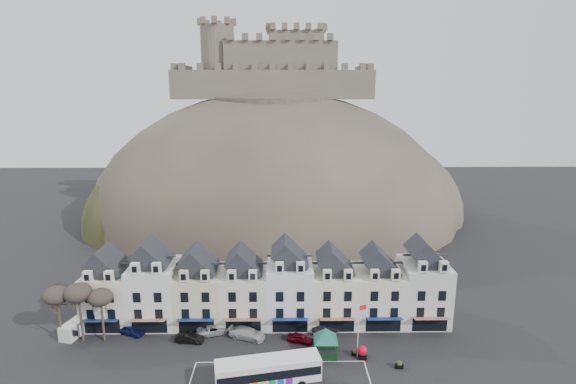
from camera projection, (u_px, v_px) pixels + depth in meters
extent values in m
cube|color=silver|center=(280.00, 380.00, 55.05)|extent=(22.00, 7.50, 0.01)
cube|color=#EEE7CE|center=(111.00, 297.00, 68.17)|extent=(6.80, 8.00, 8.00)
cube|color=black|center=(108.00, 265.00, 66.97)|extent=(6.80, 5.76, 2.80)
cube|color=#EEE7CE|center=(88.00, 276.00, 63.52)|extent=(1.20, 0.80, 1.60)
cube|color=#EEE7CE|center=(109.00, 276.00, 63.56)|extent=(1.20, 0.80, 1.60)
cube|color=black|center=(102.00, 326.00, 64.87)|extent=(5.10, 0.06, 2.20)
cube|color=navy|center=(100.00, 321.00, 63.92)|extent=(5.10, 1.29, 0.43)
cube|color=white|center=(156.00, 293.00, 68.11)|extent=(6.80, 8.00, 9.20)
cube|color=black|center=(153.00, 257.00, 66.78)|extent=(6.80, 5.76, 2.80)
cube|color=white|center=(135.00, 268.00, 63.33)|extent=(1.20, 0.80, 1.60)
cube|color=white|center=(156.00, 268.00, 63.37)|extent=(1.20, 0.80, 1.60)
cube|color=black|center=(149.00, 326.00, 64.95)|extent=(5.10, 0.06, 2.20)
cube|color=maroon|center=(147.00, 320.00, 64.00)|extent=(5.10, 1.29, 0.43)
cube|color=beige|center=(201.00, 296.00, 68.34)|extent=(6.80, 8.00, 8.00)
cube|color=black|center=(199.00, 264.00, 67.14)|extent=(6.80, 5.76, 2.80)
cube|color=beige|center=(184.00, 276.00, 63.69)|extent=(1.20, 0.80, 1.60)
cube|color=beige|center=(205.00, 276.00, 63.72)|extent=(1.20, 0.80, 1.60)
cube|color=black|center=(196.00, 326.00, 65.03)|extent=(5.10, 0.06, 2.20)
cube|color=navy|center=(195.00, 320.00, 64.08)|extent=(5.10, 1.29, 0.43)
cube|color=silver|center=(245.00, 296.00, 68.42)|extent=(6.80, 8.00, 8.00)
cube|color=black|center=(244.00, 264.00, 67.22)|extent=(6.80, 5.76, 2.80)
cube|color=silver|center=(232.00, 276.00, 63.77)|extent=(1.20, 0.80, 1.60)
cube|color=silver|center=(253.00, 276.00, 63.81)|extent=(1.20, 0.80, 1.60)
cube|color=black|center=(243.00, 326.00, 65.12)|extent=(5.10, 0.06, 2.20)
cube|color=maroon|center=(243.00, 320.00, 64.17)|extent=(5.10, 1.29, 0.43)
cube|color=white|center=(290.00, 292.00, 68.36)|extent=(6.80, 8.00, 9.20)
cube|color=black|center=(290.00, 256.00, 67.03)|extent=(6.80, 5.76, 2.80)
cube|color=white|center=(280.00, 268.00, 63.58)|extent=(1.20, 0.80, 1.60)
cube|color=white|center=(301.00, 267.00, 63.61)|extent=(1.20, 0.80, 1.60)
cube|color=black|center=(290.00, 325.00, 65.20)|extent=(5.10, 0.06, 2.20)
cube|color=navy|center=(290.00, 319.00, 64.25)|extent=(5.10, 1.29, 0.43)
cube|color=#ECE5CC|center=(334.00, 295.00, 68.59)|extent=(6.80, 8.00, 8.00)
cube|color=black|center=(335.00, 263.00, 67.39)|extent=(6.80, 5.76, 2.80)
cube|color=#ECE5CC|center=(327.00, 275.00, 63.94)|extent=(1.20, 0.80, 1.60)
cube|color=#ECE5CC|center=(348.00, 275.00, 63.97)|extent=(1.20, 0.80, 1.60)
cube|color=black|center=(337.00, 325.00, 65.28)|extent=(5.10, 0.06, 2.20)
cube|color=maroon|center=(338.00, 319.00, 64.33)|extent=(5.10, 1.29, 0.43)
cube|color=silver|center=(378.00, 295.00, 68.67)|extent=(6.80, 8.00, 8.00)
cube|color=black|center=(380.00, 263.00, 67.47)|extent=(6.80, 5.76, 2.80)
cube|color=silver|center=(375.00, 275.00, 64.02)|extent=(1.20, 0.80, 1.60)
cube|color=silver|center=(396.00, 275.00, 64.06)|extent=(1.20, 0.80, 1.60)
cube|color=black|center=(383.00, 325.00, 65.37)|extent=(5.10, 0.06, 2.20)
cube|color=navy|center=(385.00, 319.00, 64.42)|extent=(5.10, 1.29, 0.43)
cube|color=silver|center=(423.00, 291.00, 68.61)|extent=(6.80, 8.00, 9.20)
cube|color=black|center=(426.00, 256.00, 67.28)|extent=(6.80, 5.76, 2.80)
cube|color=silver|center=(423.00, 267.00, 63.83)|extent=(1.20, 0.80, 1.60)
cube|color=silver|center=(444.00, 267.00, 63.86)|extent=(1.20, 0.80, 1.60)
cube|color=black|center=(430.00, 324.00, 65.45)|extent=(5.10, 0.06, 2.20)
cube|color=maroon|center=(432.00, 319.00, 64.50)|extent=(5.10, 1.29, 0.43)
ellipsoid|color=#3C352E|center=(274.00, 219.00, 121.93)|extent=(96.00, 76.00, 68.00)
ellipsoid|color=#2C3319|center=(188.00, 226.00, 115.82)|extent=(52.00, 44.00, 42.00)
ellipsoid|color=#3C352E|center=(359.00, 215.00, 126.12)|extent=(56.00, 48.00, 46.00)
ellipsoid|color=#2C3319|center=(256.00, 236.00, 108.26)|extent=(40.00, 28.00, 28.00)
ellipsoid|color=#3C352E|center=(314.00, 233.00, 110.37)|extent=(36.00, 28.00, 24.00)
cylinder|color=#3C352E|center=(273.00, 103.00, 114.81)|extent=(30.00, 30.00, 3.00)
cube|color=brown|center=(273.00, 85.00, 109.88)|extent=(48.00, 2.20, 7.00)
cube|color=brown|center=(274.00, 85.00, 129.34)|extent=(48.00, 2.20, 7.00)
cube|color=brown|center=(183.00, 85.00, 119.32)|extent=(2.20, 22.00, 7.00)
cube|color=brown|center=(363.00, 85.00, 119.90)|extent=(2.20, 22.00, 7.00)
cube|color=brown|center=(281.00, 63.00, 118.37)|extent=(28.00, 18.00, 10.00)
cube|color=brown|center=(296.00, 58.00, 120.02)|extent=(14.00, 12.00, 13.00)
cylinder|color=brown|center=(218.00, 63.00, 114.28)|extent=(8.40, 8.40, 18.00)
cylinder|color=silver|center=(296.00, 22.00, 117.95)|extent=(0.16, 0.16, 5.00)
cylinder|color=#3A3025|center=(60.00, 322.00, 63.01)|extent=(0.32, 0.32, 5.74)
ellipsoid|color=#383028|center=(57.00, 295.00, 62.07)|extent=(3.61, 3.61, 2.54)
cylinder|color=#3A3025|center=(81.00, 321.00, 63.02)|extent=(0.32, 0.32, 6.02)
ellipsoid|color=#383028|center=(78.00, 293.00, 62.03)|extent=(3.78, 3.78, 2.67)
cylinder|color=#3A3025|center=(103.00, 323.00, 63.12)|extent=(0.32, 0.32, 5.46)
ellipsoid|color=#383028|center=(100.00, 297.00, 62.22)|extent=(3.43, 3.43, 2.42)
cube|color=#262628|center=(268.00, 383.00, 53.99)|extent=(12.90, 5.25, 0.57)
cube|color=white|center=(268.00, 370.00, 53.60)|extent=(12.89, 5.20, 2.88)
cube|color=black|center=(268.00, 369.00, 53.57)|extent=(12.66, 5.23, 1.09)
cube|color=white|center=(268.00, 361.00, 53.30)|extent=(12.62, 5.04, 0.29)
cube|color=orange|center=(319.00, 356.00, 54.57)|extent=(0.33, 1.36, 0.32)
cylinder|color=black|center=(301.00, 384.00, 53.47)|extent=(1.15, 0.57, 1.10)
cylinder|color=black|center=(296.00, 371.00, 55.93)|extent=(1.15, 0.57, 1.10)
cylinder|color=black|center=(234.00, 379.00, 54.40)|extent=(1.15, 0.57, 1.10)
cube|color=black|center=(315.00, 342.00, 61.11)|extent=(0.15, 0.15, 2.31)
cube|color=black|center=(334.00, 342.00, 61.11)|extent=(0.15, 0.15, 2.31)
cube|color=black|center=(316.00, 353.00, 58.59)|extent=(0.15, 0.15, 2.31)
cube|color=black|center=(336.00, 353.00, 58.58)|extent=(0.15, 0.15, 2.31)
cube|color=black|center=(326.00, 340.00, 59.58)|extent=(3.22, 3.22, 0.12)
cone|color=#14584A|center=(326.00, 334.00, 59.38)|extent=(6.36, 6.36, 1.73)
cube|color=black|center=(362.00, 356.00, 59.57)|extent=(1.34, 1.34, 0.45)
sphere|color=#B90A1C|center=(362.00, 351.00, 59.38)|extent=(1.40, 1.40, 1.40)
cylinder|color=silver|center=(358.00, 331.00, 58.96)|extent=(0.11, 0.11, 7.66)
cube|color=red|center=(363.00, 307.00, 58.40)|extent=(0.99, 0.41, 0.67)
cube|color=silver|center=(75.00, 328.00, 64.91)|extent=(3.06, 4.95, 2.10)
cube|color=black|center=(75.00, 326.00, 64.81)|extent=(1.86, 0.54, 0.90)
cube|color=black|center=(355.00, 354.00, 60.10)|extent=(0.93, 0.51, 0.45)
sphere|color=#2C3319|center=(355.00, 351.00, 60.02)|extent=(0.63, 0.63, 0.63)
cube|color=black|center=(399.00, 366.00, 57.37)|extent=(1.05, 0.53, 0.52)
sphere|color=#2C3319|center=(399.00, 363.00, 57.27)|extent=(0.73, 0.73, 0.73)
imported|color=#0E1648|center=(131.00, 330.00, 65.09)|extent=(4.35, 3.11, 1.38)
imported|color=black|center=(190.00, 338.00, 63.07)|extent=(4.12, 1.90, 1.31)
imported|color=#A7AAAE|center=(214.00, 329.00, 65.23)|extent=(5.45, 3.73, 1.40)
imported|color=silver|center=(247.00, 333.00, 64.08)|extent=(5.70, 3.80, 1.53)
imported|color=#5B0511|center=(300.00, 338.00, 63.10)|extent=(3.99, 2.66, 1.26)
imported|color=black|center=(325.00, 329.00, 65.45)|extent=(4.05, 2.38, 1.26)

